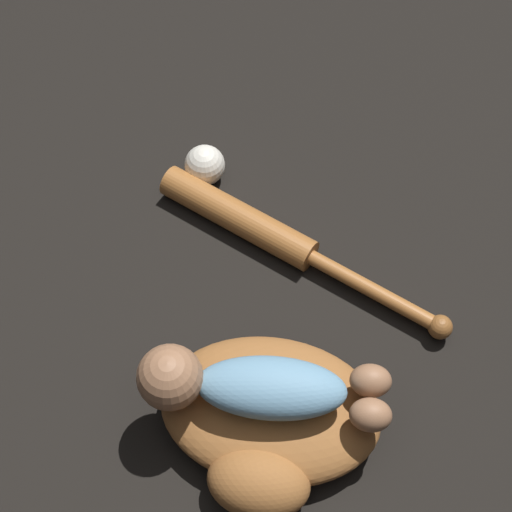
{
  "coord_description": "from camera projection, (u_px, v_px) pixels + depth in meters",
  "views": [
    {
      "loc": [
        -0.02,
        0.47,
        1.27
      ],
      "look_at": [
        0.08,
        -0.26,
        0.07
      ],
      "focal_mm": 60.0,
      "sensor_mm": 36.0,
      "label": 1
    }
  ],
  "objects": [
    {
      "name": "ground_plane",
      "position": [
        284.0,
        428.0,
        1.32
      ],
      "size": [
        6.0,
        6.0,
        0.0
      ],
      "primitive_type": "plane",
      "color": "black"
    },
    {
      "name": "baseball_glove",
      "position": [
        269.0,
        421.0,
        1.28
      ],
      "size": [
        0.34,
        0.29,
        0.09
      ],
      "color": "#935B2D",
      "rests_on": "ground"
    },
    {
      "name": "baby_figure",
      "position": [
        249.0,
        386.0,
        1.22
      ],
      "size": [
        0.37,
        0.12,
        0.1
      ],
      "color": "#6693B2",
      "rests_on": "baseball_glove"
    },
    {
      "name": "baseball_bat",
      "position": [
        266.0,
        233.0,
        1.48
      ],
      "size": [
        0.53,
        0.27,
        0.06
      ],
      "color": "#9E602D",
      "rests_on": "ground"
    },
    {
      "name": "baseball",
      "position": [
        205.0,
        165.0,
        1.54
      ],
      "size": [
        0.07,
        0.07,
        0.07
      ],
      "color": "silver",
      "rests_on": "ground"
    }
  ]
}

